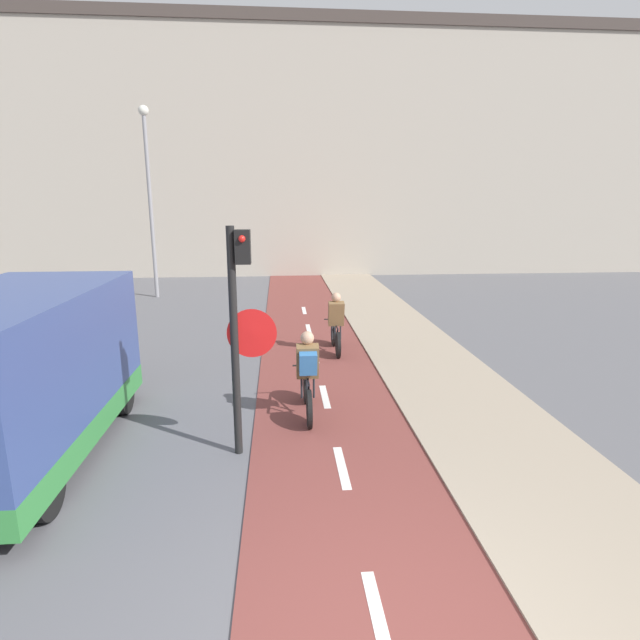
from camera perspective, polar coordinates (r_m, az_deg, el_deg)
building_row_background at (r=26.72m, az=-3.13°, el=18.33°), size 60.00×5.20×11.68m
traffic_light_pole at (r=6.72m, az=-9.14°, el=0.26°), size 0.67×0.25×3.17m
street_lamp_far at (r=19.54m, az=-18.97°, el=14.55°), size 0.36×0.36×6.77m
cyclist_near at (r=8.20m, az=-1.43°, el=-6.39°), size 0.46×1.62×1.44m
cyclist_far at (r=11.71m, az=1.83°, el=-0.60°), size 0.46×1.59×1.43m
van at (r=7.89m, az=-31.56°, el=-5.86°), size 2.07×4.44×2.30m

